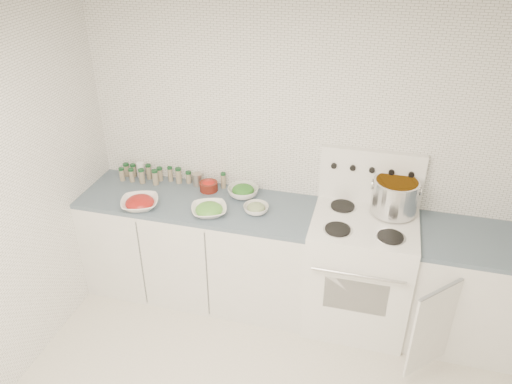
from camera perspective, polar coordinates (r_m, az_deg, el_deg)
name	(u,v)px	position (r m, az deg, el deg)	size (l,w,h in m)	color
room_walls	(262,229)	(2.41, 0.66, -4.31)	(3.54, 3.04, 2.52)	white
counter_left	(199,247)	(4.19, -6.48, -6.27)	(1.85, 0.62, 0.90)	white
stove	(359,268)	(3.95, 11.70, -8.52)	(0.76, 0.70, 1.36)	white
counter_right	(471,291)	(4.06, 23.41, -10.35)	(0.89, 0.91, 0.90)	white
stock_pot	(395,195)	(3.76, 15.60, -0.33)	(0.35, 0.33, 0.25)	silver
bowl_tomato	(140,203)	(3.91, -13.14, -1.21)	(0.37, 0.37, 0.09)	white
bowl_snowpea	(209,210)	(3.74, -5.38, -2.03)	(0.34, 0.34, 0.09)	white
bowl_broccoli	(243,191)	(3.95, -1.49, 0.10)	(0.27, 0.27, 0.10)	white
bowl_zucchini	(256,208)	(3.75, 0.00, -1.88)	(0.22, 0.22, 0.08)	white
bowl_pepper	(209,185)	(4.05, -5.43, 0.75)	(0.15, 0.15, 0.09)	#5B180F
salt_canister	(141,170)	(4.34, -13.04, 2.49)	(0.06, 0.06, 0.13)	white
tin_can	(197,179)	(4.13, -6.71, 1.44)	(0.08, 0.08, 0.10)	#9E9285
spice_cluster	(156,174)	(4.24, -11.34, 1.98)	(0.91, 0.15, 0.14)	gray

